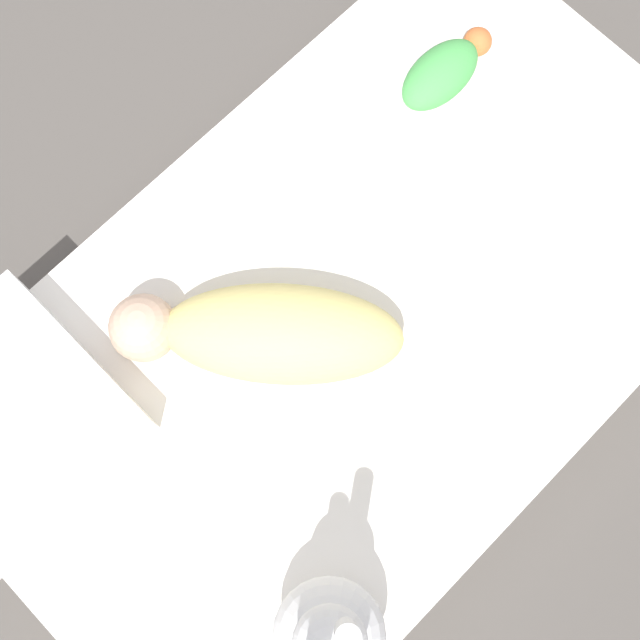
% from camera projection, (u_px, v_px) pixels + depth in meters
% --- Properties ---
extents(ground_plane, '(12.00, 12.00, 0.00)m').
position_uv_depth(ground_plane, '(352.00, 332.00, 1.63)').
color(ground_plane, '#514C47').
extents(bed_mattress, '(1.39, 0.83, 0.14)m').
position_uv_depth(bed_mattress, '(354.00, 323.00, 1.56)').
color(bed_mattress, white).
rests_on(bed_mattress, ground_plane).
extents(swaddled_baby, '(0.40, 0.42, 0.13)m').
position_uv_depth(swaddled_baby, '(262.00, 333.00, 1.42)').
color(swaddled_baby, '#EFDB7F').
rests_on(swaddled_baby, bed_mattress).
extents(pillow, '(0.34, 0.35, 0.08)m').
position_uv_depth(pillow, '(4.00, 422.00, 1.41)').
color(pillow, white).
rests_on(pillow, bed_mattress).
extents(bunny_plush, '(0.17, 0.17, 0.34)m').
position_uv_depth(bunny_plush, '(329.00, 637.00, 1.26)').
color(bunny_plush, white).
rests_on(bunny_plush, bed_mattress).
extents(turtle_plush, '(0.21, 0.09, 0.07)m').
position_uv_depth(turtle_plush, '(444.00, 71.00, 1.57)').
color(turtle_plush, '#51B756').
rests_on(turtle_plush, bed_mattress).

